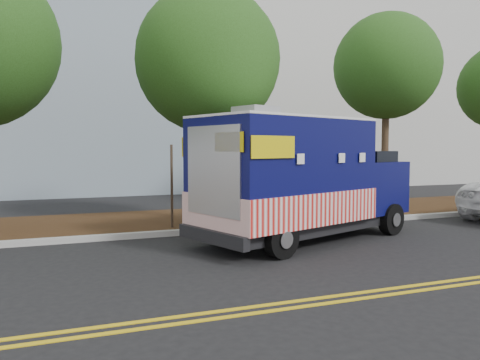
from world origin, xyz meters
name	(u,v)px	position (x,y,z in m)	size (l,w,h in m)	color
ground	(247,241)	(0.00, 0.00, 0.00)	(120.00, 120.00, 0.00)	black
curb	(228,229)	(0.00, 1.40, 0.07)	(120.00, 0.18, 0.15)	#9E9E99
mulch_strip	(206,218)	(0.00, 3.50, 0.07)	(120.00, 4.00, 0.15)	black
centerline_near	(352,294)	(0.00, -4.45, 0.01)	(120.00, 0.10, 0.01)	gold
centerline_far	(361,299)	(0.00, -4.70, 0.01)	(120.00, 0.10, 0.01)	gold
tree_b	(208,61)	(-0.17, 2.71, 4.86)	(4.24, 4.24, 6.99)	#38281C
tree_c	(387,67)	(6.99, 3.71, 5.28)	(3.86, 3.86, 7.22)	#38281C
sign_post	(172,189)	(-1.47, 1.83, 1.20)	(0.06, 0.06, 2.40)	#473828
food_truck	(299,182)	(1.19, -0.40, 1.46)	(6.50, 4.11, 3.23)	black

